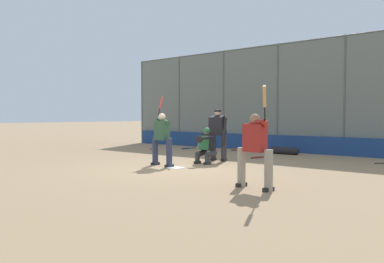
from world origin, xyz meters
name	(u,v)px	position (x,y,z in m)	size (l,w,h in m)	color
ground_plane	(176,168)	(0.00, 0.00, 0.00)	(160.00, 160.00, 0.00)	#9E7F5B
home_plate_marker	(176,168)	(0.00, 0.00, 0.01)	(0.43, 0.43, 0.01)	white
backstop_fence	(278,96)	(0.00, -6.78, 2.44)	(17.09, 0.08, 4.70)	#515651
padding_wall	(276,143)	(0.00, -6.68, 0.36)	(16.67, 0.18, 0.71)	navy
bleachers_beyond	(369,140)	(-3.16, -9.28, 0.48)	(11.91, 2.50, 1.48)	slate
batter_at_plate	(162,137)	(0.62, -0.06, 0.89)	(0.94, 0.76, 2.18)	#2D334C
catcher_behind_plate	(205,145)	(-0.08, -1.36, 0.61)	(0.62, 0.73, 1.18)	#333333
umpire_home	(218,133)	(0.00, -2.19, 0.96)	(0.72, 0.48, 1.77)	#333333
batter_on_deck	(255,148)	(-3.43, 1.40, 0.87)	(0.95, 0.72, 2.14)	gray
spare_bat_near_backstop	(151,148)	(5.18, -4.13, 0.03)	(0.66, 0.62, 0.07)	black
spare_bat_third_base_side	(187,148)	(3.82, -5.16, 0.03)	(0.18, 0.88, 0.07)	black
spare_bat_first_base_side	(258,157)	(-0.66, -3.84, 0.03)	(0.38, 0.85, 0.07)	black
fielding_glove_on_dirt	(234,149)	(1.67, -5.91, 0.05)	(0.27, 0.21, 0.10)	brown
baseball_loose	(169,169)	(-0.13, 0.46, 0.04)	(0.07, 0.07, 0.07)	white
equipment_bag_dugout_side	(284,151)	(-0.81, -5.75, 0.15)	(1.27, 0.30, 0.30)	black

